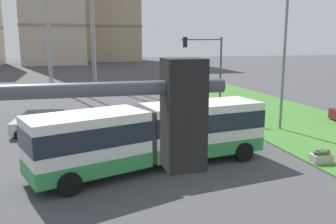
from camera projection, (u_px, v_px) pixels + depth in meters
The scene contains 5 objects.
articulated_bus at pixel (153, 135), 17.71m from camera, with size 12.02×5.31×3.00m.
car_silver_hatch at pixel (46, 124), 24.00m from camera, with size 4.60×2.49×1.58m.
flower_planter_3 at pixel (321, 156), 18.46m from camera, with size 1.10×0.56×0.74m.
traffic_light_far_right at pixel (209, 63), 29.04m from camera, with size 3.39×0.28×6.40m.
streetlight_median at pixel (284, 54), 24.60m from camera, with size 0.70×0.28×9.57m.
Camera 1 is at (-4.24, -5.47, 6.14)m, focal length 39.24 mm.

